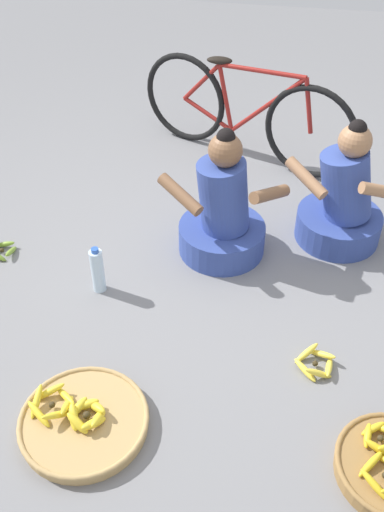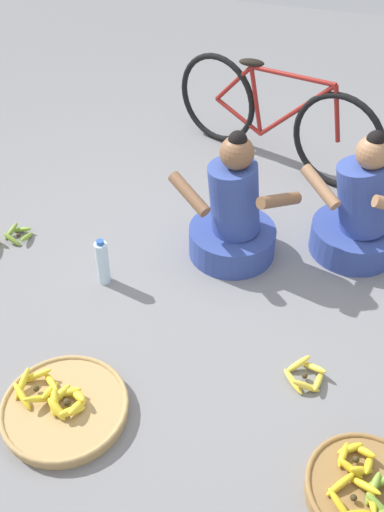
{
  "view_description": "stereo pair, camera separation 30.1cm",
  "coord_description": "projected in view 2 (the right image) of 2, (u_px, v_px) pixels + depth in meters",
  "views": [
    {
      "loc": [
        0.41,
        -2.45,
        2.31
      ],
      "look_at": [
        0.0,
        -0.2,
        0.35
      ],
      "focal_mm": 41.07,
      "sensor_mm": 36.0,
      "label": 1
    },
    {
      "loc": [
        0.7,
        -2.38,
        2.31
      ],
      "look_at": [
        0.0,
        -0.2,
        0.35
      ],
      "focal_mm": 41.07,
      "sensor_mm": 36.0,
      "label": 2
    }
  ],
  "objects": [
    {
      "name": "ground_plane",
      "position": [
        203.0,
        281.0,
        3.38
      ],
      "size": [
        10.0,
        10.0,
        0.0
      ],
      "primitive_type": "plane",
      "color": "slate"
    },
    {
      "name": "vendor_woman_front",
      "position": [
        233.0,
        218.0,
        3.4
      ],
      "size": [
        0.75,
        0.52,
        0.82
      ],
      "color": "#334793",
      "rests_on": "ground"
    },
    {
      "name": "vendor_woman_behind",
      "position": [
        358.0,
        216.0,
        3.43
      ],
      "size": [
        0.73,
        0.52,
        0.81
      ],
      "color": "#334793",
      "rests_on": "ground"
    },
    {
      "name": "bicycle_leaning",
      "position": [
        274.0,
        117.0,
        4.16
      ],
      "size": [
        1.6,
        0.66,
        0.73
      ],
      "color": "black",
      "rests_on": "ground"
    },
    {
      "name": "banana_basket_back_center",
      "position": [
        64.0,
        407.0,
        2.68
      ],
      "size": [
        0.59,
        0.59,
        0.14
      ],
      "color": "tan",
      "rests_on": "ground"
    },
    {
      "name": "banana_basket_front_right",
      "position": [
        367.0,
        490.0,
        2.36
      ],
      "size": [
        0.5,
        0.5,
        0.15
      ],
      "color": "olive",
      "rests_on": "ground"
    },
    {
      "name": "loose_bananas_back_left",
      "position": [
        306.0,
        376.0,
        2.82
      ],
      "size": [
        0.22,
        0.23,
        0.09
      ],
      "color": "yellow",
      "rests_on": "ground"
    },
    {
      "name": "water_bottle",
      "position": [
        103.0,
        262.0,
        3.29
      ],
      "size": [
        0.07,
        0.07,
        0.3
      ],
      "color": "silver",
      "rests_on": "ground"
    }
  ]
}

